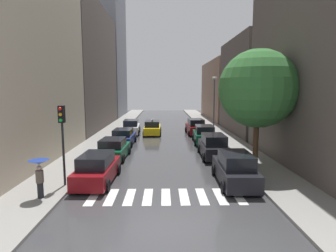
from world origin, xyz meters
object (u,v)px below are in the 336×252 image
parked_car_right_nearest (235,169)px  parked_car_right_second (213,146)px  parked_car_right_fourth (196,127)px  pedestrian_foreground (39,171)px  parked_car_right_third (204,135)px  taxi_midroad (152,128)px  parked_car_left_nearest (97,169)px  parked_car_left_second (113,149)px  street_tree_right (258,89)px  traffic_light_left_corner (62,128)px  lamp_post_right (214,102)px  parked_car_left_third (123,137)px  parked_car_left_fourth (131,127)px

parked_car_right_nearest → parked_car_right_second: bearing=1.9°
parked_car_right_fourth → pedestrian_foreground: pedestrian_foreground is taller
parked_car_right_third → taxi_midroad: bearing=46.9°
parked_car_left_nearest → pedestrian_foreground: bearing=143.2°
parked_car_left_second → pedestrian_foreground: 8.48m
street_tree_right → parked_car_left_nearest: bearing=-164.1°
traffic_light_left_corner → lamp_post_right: bearing=56.2°
parked_car_right_second → street_tree_right: bearing=-143.6°
parked_car_left_second → taxi_midroad: size_ratio=0.94×
parked_car_left_third → pedestrian_foreground: size_ratio=2.34×
parked_car_right_nearest → traffic_light_left_corner: 9.68m
parked_car_left_fourth → parked_car_right_nearest: parked_car_right_nearest is taller
parked_car_right_second → street_tree_right: 5.92m
parked_car_right_fourth → traffic_light_left_corner: (-9.18, -18.13, 2.45)m
parked_car_right_second → pedestrian_foreground: (-9.81, -8.57, 0.63)m
pedestrian_foreground → lamp_post_right: lamp_post_right is taller
parked_car_right_third → street_tree_right: bearing=-164.5°
parked_car_left_third → street_tree_right: size_ratio=0.56×
parked_car_right_nearest → parked_car_right_third: 12.14m
parked_car_left_nearest → parked_car_right_fourth: bearing=-21.8°
parked_car_left_second → parked_car_right_third: parked_car_right_third is taller
parked_car_left_fourth → lamp_post_right: 10.18m
parked_car_left_second → lamp_post_right: (9.51, 9.99, 3.18)m
parked_car_right_nearest → parked_car_right_second: 6.32m
parked_car_left_fourth → taxi_midroad: (2.54, -0.40, -0.03)m
parked_car_left_nearest → parked_car_right_third: size_ratio=1.04×
taxi_midroad → parked_car_left_nearest: bearing=171.7°
parked_car_left_third → lamp_post_right: lamp_post_right is taller
parked_car_left_nearest → parked_car_right_fourth: 18.87m
pedestrian_foreground → parked_car_right_nearest: bearing=131.2°
parked_car_left_fourth → traffic_light_left_corner: (-1.51, -18.39, 2.49)m
parked_car_left_second → street_tree_right: bearing=-102.6°
parked_car_left_third → taxi_midroad: bearing=-20.5°
taxi_midroad → parked_car_right_fourth: bearing=-88.5°
taxi_midroad → parked_car_left_second: bearing=167.4°
parked_car_left_second → taxi_midroad: 11.82m
parked_car_left_third → taxi_midroad: taxi_midroad is taller
parked_car_left_nearest → parked_car_right_third: bearing=-31.7°
parked_car_left_second → traffic_light_left_corner: traffic_light_left_corner is taller
parked_car_right_nearest → parked_car_right_fourth: parked_car_right_fourth is taller
parked_car_right_third → street_tree_right: (2.15, -8.94, 4.51)m
parked_car_left_fourth → traffic_light_left_corner: 18.62m
pedestrian_foreground → traffic_light_left_corner: size_ratio=0.43×
pedestrian_foreground → lamp_post_right: size_ratio=0.28×
street_tree_right → parked_car_right_second: bearing=126.0°
parked_car_left_third → parked_car_left_fourth: (0.00, 6.57, 0.06)m
pedestrian_foreground → lamp_post_right: 21.68m
parked_car_left_second → parked_car_right_nearest: size_ratio=0.91×
parked_car_left_second → pedestrian_foreground: (-2.03, -8.20, 0.73)m
lamp_post_right → street_tree_right: bearing=-87.6°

